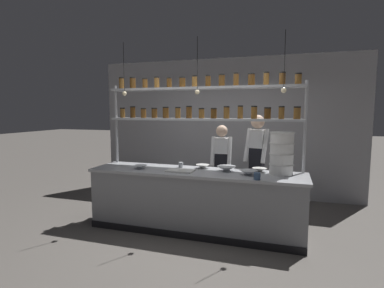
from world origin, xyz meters
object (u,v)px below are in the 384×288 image
object	(u,v)px
chef_center	(257,159)
serving_cup_front	(257,176)
chef_left	(221,164)
prep_bowl_center_front	(248,173)
prep_bowl_near_right	(226,169)
spice_shelf_unit	(202,106)
serving_cup_by_board	(181,165)
cutting_board	(180,171)
prep_bowl_far_left	(141,167)
container_stack	(282,153)
prep_bowl_center_back	(259,170)
prep_bowl_near_left	(203,166)

from	to	relation	value
chef_center	serving_cup_front	size ratio (longest dim) A/B	18.72
chef_left	prep_bowl_center_front	size ratio (longest dim) A/B	6.29
chef_center	prep_bowl_near_right	bearing A→B (deg)	-107.51
serving_cup_front	spice_shelf_unit	bearing A→B (deg)	145.37
serving_cup_front	serving_cup_by_board	xyz separation A→B (m)	(-1.24, 0.50, -0.00)
cutting_board	prep_bowl_far_left	size ratio (longest dim) A/B	1.97
container_stack	prep_bowl_center_back	world-z (taller)	container_stack
spice_shelf_unit	prep_bowl_near_right	bearing A→B (deg)	-27.04
chef_left	chef_center	xyz separation A→B (m)	(0.61, -0.06, 0.13)
spice_shelf_unit	serving_cup_front	xyz separation A→B (m)	(0.93, -0.64, -0.93)
prep_bowl_center_back	chef_center	bearing A→B (deg)	99.58
chef_center	serving_cup_front	bearing A→B (deg)	-71.78
prep_bowl_center_back	prep_bowl_near_right	world-z (taller)	prep_bowl_near_right
chef_left	prep_bowl_center_back	world-z (taller)	chef_left
chef_center	prep_bowl_center_back	bearing A→B (deg)	-68.00
serving_cup_front	prep_bowl_near_right	bearing A→B (deg)	139.47
spice_shelf_unit	prep_bowl_near_right	distance (m)	1.06
chef_center	serving_cup_by_board	size ratio (longest dim) A/B	20.88
prep_bowl_center_front	chef_center	bearing A→B (deg)	87.50
prep_bowl_center_back	prep_bowl_near_right	distance (m)	0.48
cutting_board	prep_bowl_far_left	world-z (taller)	prep_bowl_far_left
cutting_board	prep_bowl_center_front	xyz separation A→B (m)	(0.99, 0.06, 0.02)
prep_bowl_center_back	serving_cup_front	size ratio (longest dim) A/B	2.30
container_stack	prep_bowl_center_back	size ratio (longest dim) A/B	2.80
spice_shelf_unit	chef_center	world-z (taller)	spice_shelf_unit
cutting_board	serving_cup_front	world-z (taller)	serving_cup_front
prep_bowl_near_left	chef_center	bearing A→B (deg)	34.62
serving_cup_by_board	prep_bowl_near_right	bearing A→B (deg)	-6.46
prep_bowl_near_right	serving_cup_front	size ratio (longest dim) A/B	3.05
prep_bowl_center_front	prep_bowl_far_left	bearing A→B (deg)	-178.28
chef_left	chef_center	bearing A→B (deg)	-9.87
prep_bowl_center_front	prep_bowl_near_left	bearing A→B (deg)	159.35
prep_bowl_near_left	serving_cup_front	xyz separation A→B (m)	(0.89, -0.54, 0.02)
container_stack	cutting_board	distance (m)	1.47
serving_cup_front	chef_center	bearing A→B (deg)	95.79
spice_shelf_unit	serving_cup_by_board	size ratio (longest dim) A/B	37.18
chef_left	cutting_board	bearing A→B (deg)	-118.64
serving_cup_by_board	prep_bowl_far_left	bearing A→B (deg)	-152.02
spice_shelf_unit	prep_bowl_far_left	distance (m)	1.35
chef_center	prep_bowl_center_front	size ratio (longest dim) A/B	7.01
container_stack	prep_bowl_near_left	world-z (taller)	container_stack
cutting_board	prep_bowl_center_back	size ratio (longest dim) A/B	1.86
prep_bowl_center_front	prep_bowl_near_right	size ratio (longest dim) A/B	0.88
chef_center	container_stack	bearing A→B (deg)	-45.85
prep_bowl_near_left	prep_bowl_near_right	world-z (taller)	prep_bowl_near_right
chef_left	cutting_board	distance (m)	1.03
prep_bowl_near_left	serving_cup_by_board	distance (m)	0.35
prep_bowl_near_right	serving_cup_by_board	size ratio (longest dim) A/B	3.40
chef_left	serving_cup_front	bearing A→B (deg)	-62.13
chef_left	container_stack	size ratio (longest dim) A/B	2.61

